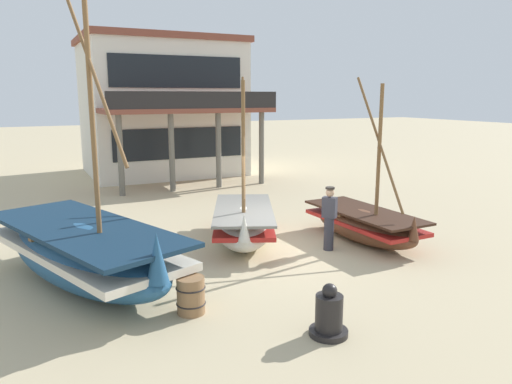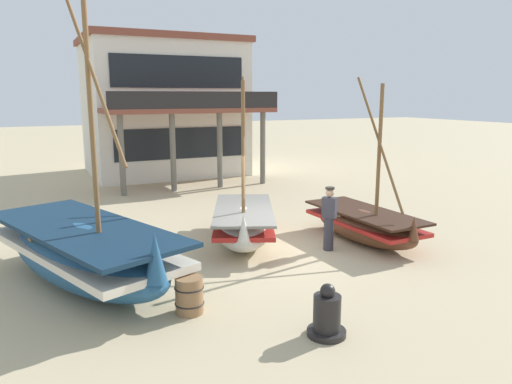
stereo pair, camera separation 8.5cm
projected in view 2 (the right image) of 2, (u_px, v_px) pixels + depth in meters
name	position (u px, v px, depth m)	size (l,w,h in m)	color
ground_plane	(273.00, 251.00, 12.63)	(120.00, 120.00, 0.00)	tan
fishing_boat_near_left	(244.00, 223.00, 13.33)	(3.00, 4.16, 4.50)	silver
fishing_boat_centre_large	(85.00, 252.00, 10.33)	(3.82, 5.96, 6.80)	#23517A
fishing_boat_far_right	(364.00, 224.00, 13.42)	(1.55, 3.92, 4.49)	brown
fisherman_by_hull	(329.00, 219.00, 12.58)	(0.39, 0.42, 1.68)	#33333D
capstan_winch	(327.00, 315.00, 8.13)	(0.67, 0.67, 0.92)	black
wooden_barrel	(189.00, 295.00, 8.99)	(0.56, 0.56, 0.70)	olive
harbor_building_main	(163.00, 107.00, 24.96)	(7.69, 8.84, 6.83)	silver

